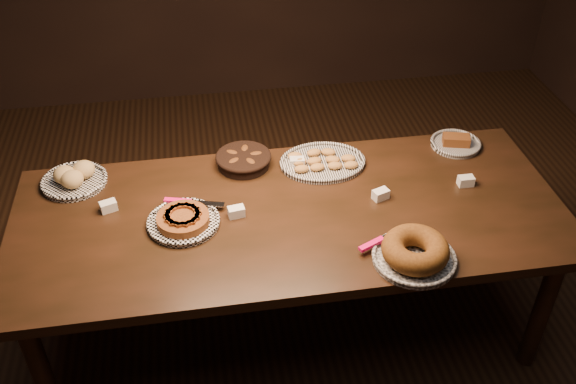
{
  "coord_description": "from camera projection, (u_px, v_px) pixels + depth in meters",
  "views": [
    {
      "loc": [
        -0.36,
        -2.13,
        2.51
      ],
      "look_at": [
        -0.0,
        0.05,
        0.82
      ],
      "focal_mm": 40.0,
      "sensor_mm": 36.0,
      "label": 1
    }
  ],
  "objects": [
    {
      "name": "apple_tart_plate",
      "position": [
        183.0,
        220.0,
        2.7
      ],
      "size": [
        0.34,
        0.31,
        0.06
      ],
      "rotation": [
        0.0,
        0.0,
        -0.04
      ],
      "color": "white",
      "rests_on": "buffet_table"
    },
    {
      "name": "loaf_plate",
      "position": [
        456.0,
        143.0,
        3.18
      ],
      "size": [
        0.25,
        0.25,
        0.06
      ],
      "rotation": [
        0.0,
        0.0,
        -0.25
      ],
      "color": "black",
      "rests_on": "buffet_table"
    },
    {
      "name": "buffet_table",
      "position": [
        290.0,
        225.0,
        2.83
      ],
      "size": [
        2.4,
        1.0,
        0.75
      ],
      "color": "black",
      "rests_on": "ground"
    },
    {
      "name": "ground",
      "position": [
        290.0,
        327.0,
        3.24
      ],
      "size": [
        5.0,
        5.0,
        0.0
      ],
      "primitive_type": "plane",
      "color": "black",
      "rests_on": "ground"
    },
    {
      "name": "bread_roll_plate",
      "position": [
        74.0,
        178.0,
        2.92
      ],
      "size": [
        0.3,
        0.3,
        0.09
      ],
      "rotation": [
        0.0,
        0.0,
        -0.21
      ],
      "color": "white",
      "rests_on": "buffet_table"
    },
    {
      "name": "madeleine_platter",
      "position": [
        322.0,
        162.0,
        3.05
      ],
      "size": [
        0.4,
        0.33,
        0.05
      ],
      "rotation": [
        0.0,
        0.0,
        0.24
      ],
      "color": "black",
      "rests_on": "buffet_table"
    },
    {
      "name": "tent_cards",
      "position": [
        300.0,
        190.0,
        2.86
      ],
      "size": [
        1.67,
        0.38,
        0.04
      ],
      "color": "white",
      "rests_on": "buffet_table"
    },
    {
      "name": "bundt_cake_plate",
      "position": [
        415.0,
        252.0,
        2.51
      ],
      "size": [
        0.38,
        0.36,
        0.1
      ],
      "rotation": [
        0.0,
        0.0,
        -0.21
      ],
      "color": "black",
      "rests_on": "buffet_table"
    },
    {
      "name": "croissant_basket",
      "position": [
        244.0,
        159.0,
        3.04
      ],
      "size": [
        0.32,
        0.32,
        0.07
      ],
      "rotation": [
        0.0,
        0.0,
        -0.4
      ],
      "color": "black",
      "rests_on": "buffet_table"
    }
  ]
}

